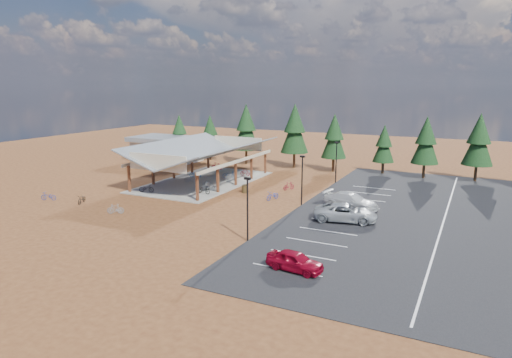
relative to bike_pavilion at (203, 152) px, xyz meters
name	(u,v)px	position (x,y,z in m)	size (l,w,h in m)	color
ground	(249,204)	(10.00, -7.00, -3.82)	(140.00, 140.00, 0.00)	#5A2E17
asphalt_lot	(444,220)	(28.50, -4.00, -3.80)	(27.00, 44.00, 0.04)	black
concrete_pad	(204,182)	(0.00, 0.00, -3.77)	(10.60, 18.60, 0.10)	gray
bike_pavilion	(203,152)	(0.00, 0.00, 0.00)	(11.65, 19.40, 4.97)	#592B19
outbuilding	(167,148)	(-14.00, 11.00, -1.80)	(11.00, 7.00, 3.90)	#ADA593
lamp_post_0	(248,205)	(15.00, -17.00, -0.85)	(0.50, 0.25, 5.14)	black
lamp_post_1	(302,177)	(15.00, -5.00, -0.85)	(0.50, 0.25, 5.14)	black
lamp_post_2	(336,159)	(15.00, 7.00, -0.85)	(0.50, 0.25, 5.14)	black
trash_bin_0	(245,189)	(7.26, -2.64, -3.37)	(0.60, 0.60, 0.90)	#3F2F16
trash_bin_1	(244,189)	(7.27, -2.83, -3.37)	(0.60, 0.60, 0.90)	#3F2F16
pine_0	(180,132)	(-13.93, 14.49, 0.56)	(3.09, 3.09, 7.19)	#382314
pine_1	(210,133)	(-8.37, 15.10, 0.60)	(3.11, 3.11, 7.25)	#382314
pine_2	(246,127)	(-1.43, 14.36, 1.79)	(3.95, 3.95, 9.19)	#382314
pine_3	(295,129)	(6.48, 14.42, 1.92)	(4.04, 4.04, 9.40)	#382314
pine_4	(334,136)	(12.52, 14.13, 1.14)	(3.49, 3.49, 8.14)	#382314
pine_5	(384,144)	(19.08, 15.68, 0.29)	(2.90, 2.90, 6.75)	#382314
pine_6	(426,141)	(24.52, 14.89, 1.14)	(3.49, 3.49, 8.12)	#382314
pine_7	(479,140)	(30.65, 15.80, 1.46)	(3.71, 3.71, 8.65)	#382314
bike_0	(146,188)	(-2.69, -7.80, -3.28)	(0.59, 1.70, 0.89)	black
bike_1	(191,178)	(-1.06, -1.22, -3.19)	(0.50, 1.76, 1.06)	#919399
bike_2	(195,174)	(-2.40, 1.67, -3.27)	(0.60, 1.72, 0.90)	#114893
bike_3	(217,166)	(-2.70, 7.67, -3.21)	(0.48, 1.70, 1.02)	maroon
bike_4	(204,189)	(3.49, -5.48, -3.26)	(0.62, 1.77, 0.93)	black
bike_5	(208,186)	(3.11, -3.90, -3.18)	(0.51, 1.82, 1.09)	gray
bike_6	(229,174)	(1.85, 3.26, -3.25)	(0.63, 1.79, 0.94)	#224C84
bike_7	(245,172)	(3.00, 5.49, -3.28)	(0.42, 1.48, 0.89)	maroon
bike_8	(82,199)	(-5.71, -14.39, -3.36)	(0.62, 1.78, 0.94)	black
bike_10	(49,196)	(-9.90, -15.02, -3.38)	(0.59, 1.70, 0.89)	#1A3099
bike_13	(115,209)	(0.14, -15.75, -3.35)	(0.45, 1.58, 0.95)	gray
bike_14	(273,195)	(11.44, -4.29, -3.34)	(0.64, 1.83, 0.96)	#142C9E
bike_15	(289,186)	(11.20, 0.84, -3.36)	(0.44, 1.56, 0.93)	maroon
car_0	(295,261)	(20.50, -20.83, -3.12)	(1.56, 3.89, 1.32)	maroon
car_2	(346,213)	(20.53, -8.47, -3.00)	(2.59, 5.63, 1.56)	#9FA3A7
car_3	(351,201)	(19.85, -4.16, -2.99)	(2.22, 5.46, 1.59)	silver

